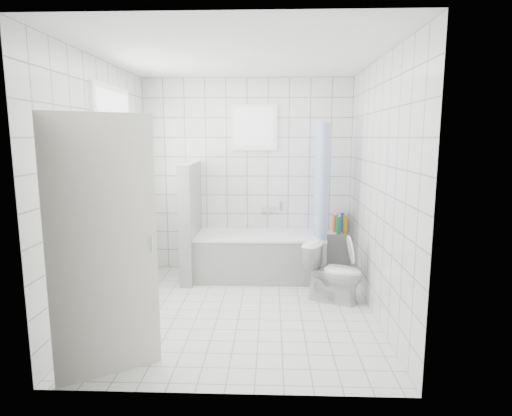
{
  "coord_description": "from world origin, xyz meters",
  "views": [
    {
      "loc": [
        0.33,
        -4.3,
        1.82
      ],
      "look_at": [
        0.16,
        0.35,
        1.05
      ],
      "focal_mm": 30.0,
      "sensor_mm": 36.0,
      "label": 1
    }
  ],
  "objects": [
    {
      "name": "ground",
      "position": [
        0.0,
        0.0,
        0.0
      ],
      "size": [
        3.0,
        3.0,
        0.0
      ],
      "primitive_type": "plane",
      "color": "white",
      "rests_on": "ground"
    },
    {
      "name": "ceiling",
      "position": [
        0.0,
        0.0,
        2.6
      ],
      "size": [
        3.0,
        3.0,
        0.0
      ],
      "primitive_type": "plane",
      "rotation": [
        3.14,
        0.0,
        0.0
      ],
      "color": "white",
      "rests_on": "ground"
    },
    {
      "name": "wall_back",
      "position": [
        0.0,
        1.5,
        1.3
      ],
      "size": [
        2.8,
        0.02,
        2.6
      ],
      "primitive_type": "cube",
      "color": "white",
      "rests_on": "ground"
    },
    {
      "name": "wall_front",
      "position": [
        0.0,
        -1.5,
        1.3
      ],
      "size": [
        2.8,
        0.02,
        2.6
      ],
      "primitive_type": "cube",
      "color": "white",
      "rests_on": "ground"
    },
    {
      "name": "wall_left",
      "position": [
        -1.4,
        0.0,
        1.3
      ],
      "size": [
        0.02,
        3.0,
        2.6
      ],
      "primitive_type": "cube",
      "color": "white",
      "rests_on": "ground"
    },
    {
      "name": "wall_right",
      "position": [
        1.4,
        0.0,
        1.3
      ],
      "size": [
        0.02,
        3.0,
        2.6
      ],
      "primitive_type": "cube",
      "color": "white",
      "rests_on": "ground"
    },
    {
      "name": "window_left",
      "position": [
        -1.35,
        0.3,
        1.6
      ],
      "size": [
        0.01,
        0.9,
        1.4
      ],
      "primitive_type": "cube",
      "color": "white",
      "rests_on": "wall_left"
    },
    {
      "name": "window_back",
      "position": [
        0.1,
        1.46,
        1.95
      ],
      "size": [
        0.5,
        0.01,
        0.5
      ],
      "primitive_type": "cube",
      "color": "white",
      "rests_on": "wall_back"
    },
    {
      "name": "window_sill",
      "position": [
        -1.31,
        0.3,
        0.86
      ],
      "size": [
        0.18,
        1.02,
        0.08
      ],
      "primitive_type": "cube",
      "color": "white",
      "rests_on": "wall_left"
    },
    {
      "name": "door",
      "position": [
        -0.91,
        -1.26,
        1.0
      ],
      "size": [
        0.69,
        0.47,
        2.0
      ],
      "primitive_type": "cube",
      "rotation": [
        0.0,
        0.0,
        -0.99
      ],
      "color": "silver",
      "rests_on": "ground"
    },
    {
      "name": "bathtub",
      "position": [
        0.18,
        1.12,
        0.29
      ],
      "size": [
        1.65,
        0.77,
        0.58
      ],
      "color": "white",
      "rests_on": "ground"
    },
    {
      "name": "partition_wall",
      "position": [
        -0.71,
        1.07,
        0.75
      ],
      "size": [
        0.15,
        0.85,
        1.5
      ],
      "primitive_type": "cube",
      "color": "white",
      "rests_on": "ground"
    },
    {
      "name": "tiled_ledge",
      "position": [
        1.26,
        1.38,
        0.28
      ],
      "size": [
        0.4,
        0.24,
        0.55
      ],
      "primitive_type": "cube",
      "color": "white",
      "rests_on": "ground"
    },
    {
      "name": "toilet",
      "position": [
        1.03,
        0.32,
        0.33
      ],
      "size": [
        0.74,
        0.6,
        0.66
      ],
      "primitive_type": "imported",
      "rotation": [
        0.0,
        0.0,
        1.15
      ],
      "color": "white",
      "rests_on": "ground"
    },
    {
      "name": "curtain_rod",
      "position": [
        0.95,
        1.1,
        2.0
      ],
      "size": [
        0.02,
        0.8,
        0.02
      ],
      "primitive_type": "cylinder",
      "rotation": [
        1.57,
        0.0,
        0.0
      ],
      "color": "silver",
      "rests_on": "wall_back"
    },
    {
      "name": "shower_curtain",
      "position": [
        0.95,
        0.97,
        1.1
      ],
      "size": [
        0.14,
        0.48,
        1.78
      ],
      "primitive_type": null,
      "color": "#4165BF",
      "rests_on": "curtain_rod"
    },
    {
      "name": "tub_faucet",
      "position": [
        0.28,
        1.46,
        0.85
      ],
      "size": [
        0.18,
        0.06,
        0.06
      ],
      "primitive_type": "cube",
      "color": "silver",
      "rests_on": "wall_back"
    },
    {
      "name": "sill_bottles",
      "position": [
        -1.3,
        0.25,
        1.03
      ],
      "size": [
        0.18,
        0.79,
        0.32
      ],
      "color": "white",
      "rests_on": "window_sill"
    },
    {
      "name": "ledge_bottles",
      "position": [
        1.26,
        1.36,
        0.67
      ],
      "size": [
        0.18,
        0.2,
        0.27
      ],
      "color": "#189549",
      "rests_on": "tiled_ledge"
    }
  ]
}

